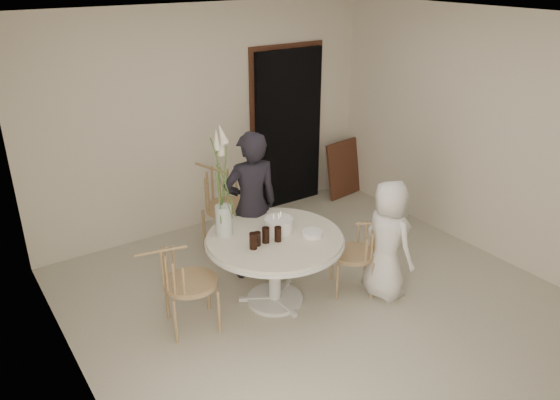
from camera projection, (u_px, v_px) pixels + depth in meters
ground at (318, 301)px, 5.46m from camera, size 4.50×4.50×0.00m
room_shell at (323, 147)px, 4.80m from camera, size 4.50×4.50×4.50m
doorway at (288, 130)px, 7.28m from camera, size 1.00×0.10×2.10m
door_trim at (286, 124)px, 7.29m from camera, size 1.12×0.03×2.22m
table at (275, 247)px, 5.22m from camera, size 1.33×1.33×0.73m
picture_frame at (343, 169)px, 7.77m from camera, size 0.62×0.26×0.79m
chair_far at (221, 197)px, 6.29m from camera, size 0.65×0.68×0.97m
chair_right at (364, 246)px, 5.47m from camera, size 0.58×0.57×0.77m
chair_left at (177, 276)px, 4.85m from camera, size 0.57×0.54×0.86m
girl at (251, 206)px, 5.63m from camera, size 0.65×0.48×1.61m
boy at (388, 240)px, 5.34m from camera, size 0.40×0.61×1.24m
birthday_cake at (279, 225)px, 5.25m from camera, size 0.28×0.28×0.18m
cola_tumbler_a at (266, 235)px, 5.03m from camera, size 0.08×0.08×0.15m
cola_tumbler_b at (278, 234)px, 5.06m from camera, size 0.08×0.08×0.14m
cola_tumbler_c at (257, 239)px, 4.98m from camera, size 0.07×0.07×0.13m
cola_tumbler_d at (253, 241)px, 4.92m from camera, size 0.09×0.09×0.16m
plate_stack at (312, 233)px, 5.17m from camera, size 0.22×0.22×0.05m
flower_vase at (223, 197)px, 5.05m from camera, size 0.16×0.16×1.11m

